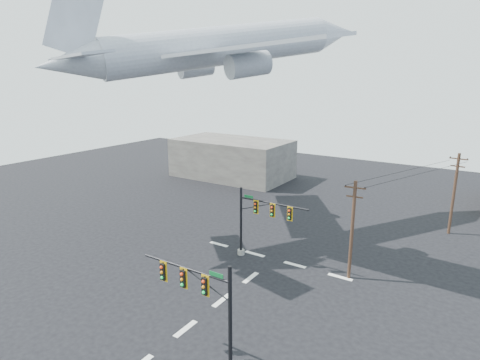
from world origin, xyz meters
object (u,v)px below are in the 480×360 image
Objects in this scene: utility_pole_b at (454,192)px; utility_pole_a at (352,229)px; signal_mast_near at (206,307)px; airliner at (221,47)px; signal_mast_far at (257,221)px.

utility_pole_a is at bearing -103.61° from utility_pole_b.
utility_pole_a is at bearing 76.22° from signal_mast_near.
utility_pole_b is 27.26m from airliner.
utility_pole_b is (5.61, 14.81, 0.19)m from utility_pole_a.
signal_mast_far is at bearing 109.23° from signal_mast_near.
airliner is at bearing 160.18° from utility_pole_a.
airliner is at bearing -145.17° from utility_pole_b.
utility_pole_a is 15.84m from utility_pole_b.
signal_mast_far is at bearing -177.49° from utility_pole_a.
utility_pole_b reaches higher than utility_pole_a.
utility_pole_a is 21.10m from airliner.
airliner is at bearing 144.84° from signal_mast_far.
utility_pole_b is (13.59, 15.89, 0.79)m from signal_mast_far.
utility_pole_a is at bearing -76.44° from airliner.
signal_mast_far is 0.80× the size of utility_pole_b.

